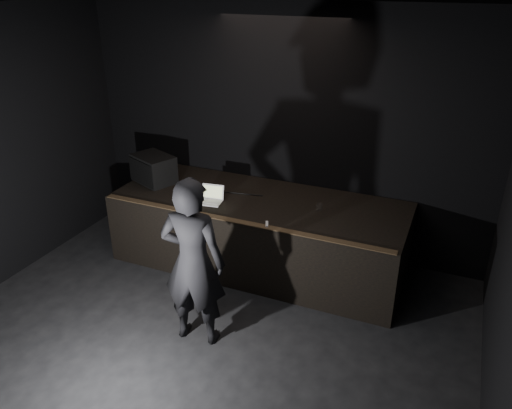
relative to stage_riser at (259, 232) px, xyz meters
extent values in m
plane|color=black|center=(0.00, -2.73, -0.50)|extent=(7.00, 7.00, 0.00)
cube|color=black|center=(0.00, 0.77, 1.25)|extent=(6.00, 0.10, 3.50)
cube|color=black|center=(0.00, -2.73, 3.00)|extent=(6.00, 7.00, 0.04)
cube|color=black|center=(0.00, 0.00, 0.00)|extent=(4.00, 1.50, 1.00)
cube|color=brown|center=(0.00, -0.71, 0.51)|extent=(3.92, 0.10, 0.01)
cube|color=black|center=(-1.67, -0.02, 0.70)|extent=(0.72, 0.63, 0.41)
cube|color=black|center=(-1.76, -0.22, 0.70)|extent=(0.53, 0.24, 0.35)
cylinder|color=black|center=(-0.40, 0.05, 0.51)|extent=(0.80, 0.16, 0.02)
cube|color=silver|center=(-0.57, -0.36, 0.51)|extent=(0.33, 0.25, 0.02)
cube|color=silver|center=(-0.57, -0.36, 0.52)|extent=(0.27, 0.16, 0.00)
cube|color=silver|center=(-0.59, -0.23, 0.61)|extent=(0.31, 0.10, 0.20)
cube|color=yellow|center=(-0.58, -0.24, 0.61)|extent=(0.27, 0.08, 0.16)
cylinder|color=silver|center=(-0.69, -0.55, 0.58)|extent=(0.07, 0.07, 0.16)
cylinder|color=navy|center=(-0.69, -0.55, 0.59)|extent=(0.07, 0.07, 0.07)
cylinder|color=#A10E30|center=(-0.69, -0.55, 0.55)|extent=(0.07, 0.07, 0.01)
cylinder|color=white|center=(0.85, 0.00, 0.55)|extent=(0.08, 0.08, 0.10)
cube|color=silver|center=(0.38, -0.65, 0.51)|extent=(0.08, 0.14, 0.03)
imported|color=black|center=(-0.03, -1.75, 0.49)|extent=(0.78, 0.56, 1.97)
camera|label=1|loc=(2.40, -5.69, 3.33)|focal=35.00mm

